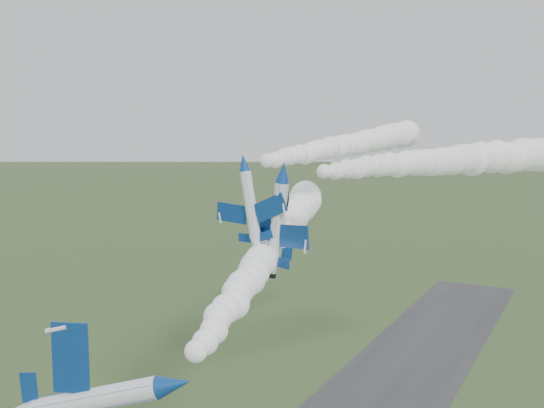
{
  "coord_description": "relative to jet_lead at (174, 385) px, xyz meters",
  "views": [
    {
      "loc": [
        33.94,
        -41.39,
        49.8
      ],
      "look_at": [
        2.18,
        16.77,
        41.85
      ],
      "focal_mm": 40.0,
      "sensor_mm": 36.0,
      "label": 1
    }
  ],
  "objects": [
    {
      "name": "smoke_trail_jet_lead",
      "position": [
        -12.47,
        36.89,
        2.37
      ],
      "size": [
        31.49,
        68.37,
        5.76
      ],
      "primitive_type": null,
      "rotation": [
        0.0,
        0.0,
        0.38
      ],
      "color": "white"
    },
    {
      "name": "smoke_trail_jet_pair_right",
      "position": [
        5.55,
        58.5,
        12.68
      ],
      "size": [
        27.65,
        52.2,
        5.65
      ],
      "primitive_type": null,
      "rotation": [
        0.0,
        0.0,
        -0.42
      ],
      "color": "white"
    },
    {
      "name": "jet_lead",
      "position": [
        0.0,
        0.0,
        0.0
      ],
      "size": [
        6.74,
        13.41,
        11.15
      ],
      "rotation": [
        0.0,
        1.33,
        0.38
      ],
      "color": "white"
    },
    {
      "name": "jet_pair_left",
      "position": [
        -13.14,
        30.62,
        13.2
      ],
      "size": [
        9.91,
        12.04,
        3.31
      ],
      "rotation": [
        0.0,
        -0.18,
        -0.06
      ],
      "color": "white"
    },
    {
      "name": "jet_pair_right",
      "position": [
        -7.97,
        30.76,
        12.24
      ],
      "size": [
        11.67,
        13.51,
        3.81
      ],
      "rotation": [
        0.0,
        0.16,
        -0.42
      ],
      "color": "white"
    },
    {
      "name": "smoke_trail_jet_pair_left",
      "position": [
        -12.13,
        64.95,
        14.89
      ],
      "size": [
        8.93,
        63.28,
        5.11
      ],
      "primitive_type": null,
      "rotation": [
        0.0,
        0.0,
        -0.06
      ],
      "color": "white"
    }
  ]
}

